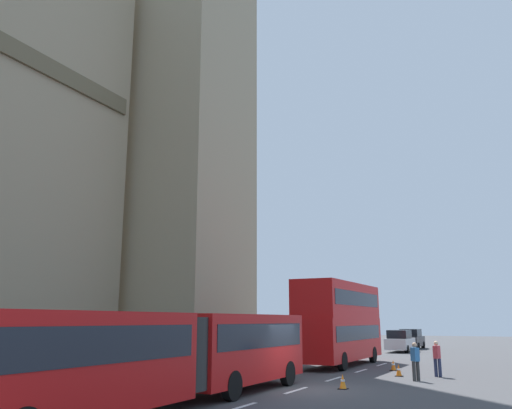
% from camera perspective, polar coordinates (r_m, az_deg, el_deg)
% --- Properties ---
extents(ground_plane, '(160.00, 160.00, 0.00)m').
position_cam_1_polar(ground_plane, '(22.23, 4.76, -19.27)').
color(ground_plane, '#424244').
extents(lane_centre_marking, '(29.80, 0.16, 0.01)m').
position_cam_1_polar(lane_centre_marking, '(21.85, 4.33, -19.38)').
color(lane_centre_marking, silver).
rests_on(lane_centre_marking, ground_plane).
extents(articulated_bus, '(16.31, 2.54, 2.90)m').
position_cam_1_polar(articulated_bus, '(17.82, -9.09, -15.24)').
color(articulated_bus, red).
rests_on(articulated_bus, ground_plane).
extents(double_decker_bus, '(10.06, 2.54, 4.90)m').
position_cam_1_polar(double_decker_bus, '(33.58, 9.02, -12.19)').
color(double_decker_bus, red).
rests_on(double_decker_bus, ground_plane).
extents(sedan_lead, '(4.40, 1.86, 1.85)m').
position_cam_1_polar(sedan_lead, '(48.88, 15.30, -14.04)').
color(sedan_lead, '#B7B7BC').
rests_on(sedan_lead, ground_plane).
extents(sedan_trailing, '(4.40, 1.86, 1.85)m').
position_cam_1_polar(sedan_trailing, '(54.76, 16.45, -13.75)').
color(sedan_trailing, black).
rests_on(sedan_trailing, ground_plane).
extents(traffic_cone_west, '(0.36, 0.36, 0.58)m').
position_cam_1_polar(traffic_cone_west, '(22.44, 9.35, -18.36)').
color(traffic_cone_west, black).
rests_on(traffic_cone_west, ground_plane).
extents(traffic_cone_middle, '(0.36, 0.36, 0.58)m').
position_cam_1_polar(traffic_cone_middle, '(27.94, 15.16, -16.90)').
color(traffic_cone_middle, black).
rests_on(traffic_cone_middle, ground_plane).
extents(traffic_cone_east, '(0.36, 0.36, 0.58)m').
position_cam_1_polar(traffic_cone_east, '(31.00, 14.60, -16.44)').
color(traffic_cone_east, black).
rests_on(traffic_cone_east, ground_plane).
extents(pedestrian_near_cones, '(0.46, 0.44, 1.69)m').
position_cam_1_polar(pedestrian_near_cones, '(25.99, 16.83, -15.78)').
color(pedestrian_near_cones, '#333333').
rests_on(pedestrian_near_cones, ground_plane).
extents(pedestrian_by_kerb, '(0.44, 0.36, 1.69)m').
position_cam_1_polar(pedestrian_by_kerb, '(28.15, 18.96, -15.34)').
color(pedestrian_by_kerb, '#262D4C').
rests_on(pedestrian_by_kerb, ground_plane).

